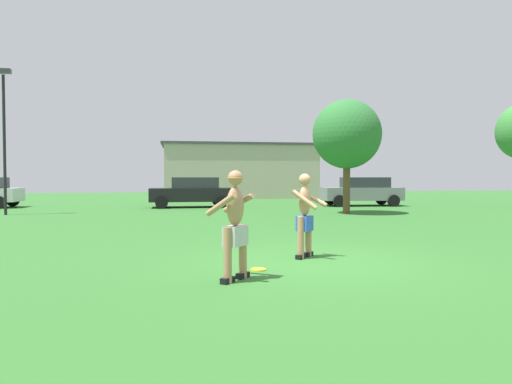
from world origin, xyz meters
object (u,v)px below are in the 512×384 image
object	(u,v)px
player_in_blue	(305,214)
car_gray_far_end	(362,191)
frisbee	(258,269)
car_black_mid_lot	(192,192)
player_with_cap	(235,219)
tree_right_field	(347,135)
lamp_post	(4,126)

from	to	relation	value
player_in_blue	car_gray_far_end	bearing A→B (deg)	64.02
frisbee	car_black_mid_lot	world-z (taller)	car_black_mid_lot
frisbee	car_gray_far_end	size ratio (longest dim) A/B	0.06
player_with_cap	player_in_blue	distance (m)	2.45
tree_right_field	frisbee	bearing A→B (deg)	-117.08
player_with_cap	frisbee	bearing A→B (deg)	55.85
frisbee	car_gray_far_end	distance (m)	18.80
frisbee	tree_right_field	world-z (taller)	tree_right_field
lamp_post	tree_right_field	world-z (taller)	lamp_post
frisbee	car_gray_far_end	bearing A→B (deg)	62.37
player_in_blue	tree_right_field	world-z (taller)	tree_right_field
player_in_blue	lamp_post	world-z (taller)	lamp_post
player_in_blue	tree_right_field	distance (m)	11.77
player_with_cap	tree_right_field	bearing A→B (deg)	62.47
player_with_cap	frisbee	distance (m)	1.30
player_with_cap	car_black_mid_lot	size ratio (longest dim) A/B	0.40
player_in_blue	car_black_mid_lot	world-z (taller)	player_in_blue
frisbee	lamp_post	distance (m)	16.24
car_black_mid_lot	car_gray_far_end	world-z (taller)	same
car_black_mid_lot	lamp_post	xyz separation A→B (m)	(-7.94, -3.65, 2.91)
tree_right_field	player_with_cap	bearing A→B (deg)	-117.53
car_black_mid_lot	tree_right_field	world-z (taller)	tree_right_field
frisbee	tree_right_field	distance (m)	13.40
lamp_post	frisbee	bearing A→B (deg)	-57.11
frisbee	tree_right_field	xyz separation A→B (m)	(5.90, 11.54, 3.44)
player_with_cap	player_in_blue	size ratio (longest dim) A/B	1.03
car_black_mid_lot	tree_right_field	distance (m)	8.88
car_gray_far_end	frisbee	bearing A→B (deg)	-117.63
player_with_cap	car_black_mid_lot	world-z (taller)	player_with_cap
player_in_blue	car_black_mid_lot	distance (m)	15.94
player_with_cap	car_black_mid_lot	xyz separation A→B (m)	(-0.15, 17.66, -0.13)
lamp_post	car_gray_far_end	bearing A→B (deg)	10.99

